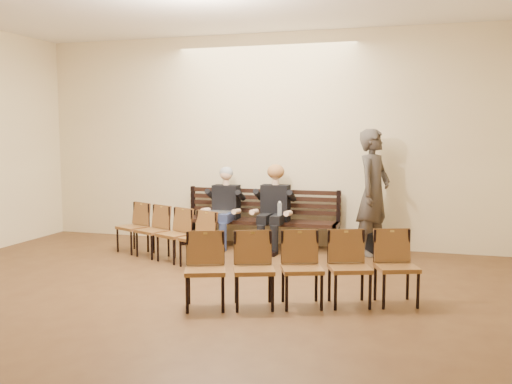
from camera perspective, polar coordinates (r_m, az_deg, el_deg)
ground at (r=5.28m, az=-14.45°, el=-15.01°), size 10.00×10.00×0.00m
room_walls at (r=5.66m, az=-10.94°, el=12.59°), size 8.02×10.01×3.51m
bench at (r=9.37m, az=0.35°, el=-4.15°), size 2.60×0.90×0.45m
seated_man at (r=9.37m, az=-3.19°, el=-1.63°), size 0.53×0.73×1.27m
seated_woman at (r=9.12m, az=1.80°, el=-1.78°), size 0.55×0.77×1.29m
laptop at (r=9.27m, az=-3.71°, el=-2.09°), size 0.39×0.33×0.25m
water_bottle at (r=8.87m, az=2.38°, el=-2.52°), size 0.08×0.08×0.23m
bag at (r=9.15m, az=11.98°, el=-5.01°), size 0.43×0.31×0.30m
passerby at (r=8.85m, az=11.69°, el=0.90°), size 0.78×0.94×2.22m
chair_row_front at (r=8.57m, az=-9.28°, el=-4.07°), size 1.90×1.18×0.78m
chair_row_back at (r=6.21m, az=4.62°, el=-7.71°), size 2.50×1.29×0.82m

